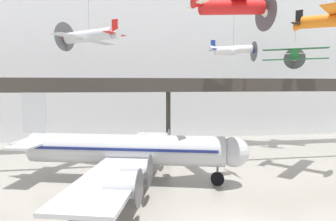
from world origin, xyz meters
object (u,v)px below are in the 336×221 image
suspended_plane_orange_highwing (334,20)px  airliner_silver_main (125,150)px  suspended_plane_red_highwing (232,7)px  suspended_plane_white_twin (233,50)px  suspended_plane_silver_racer (89,36)px  suspended_plane_green_biplane (295,55)px

suspended_plane_orange_highwing → airliner_silver_main: bearing=-134.6°
suspended_plane_orange_highwing → suspended_plane_red_highwing: 11.69m
suspended_plane_red_highwing → suspended_plane_white_twin: bearing=59.9°
suspended_plane_silver_racer → suspended_plane_red_highwing: (13.73, -8.71, 1.69)m
airliner_silver_main → suspended_plane_silver_racer: 14.02m
suspended_plane_white_twin → suspended_plane_green_biplane: suspended_plane_white_twin is taller
suspended_plane_green_biplane → suspended_plane_orange_highwing: suspended_plane_orange_highwing is taller
airliner_silver_main → suspended_plane_white_twin: bearing=52.1°
airliner_silver_main → suspended_plane_green_biplane: bearing=42.6°
suspended_plane_white_twin → suspended_plane_red_highwing: suspended_plane_red_highwing is taller
airliner_silver_main → suspended_plane_silver_racer: suspended_plane_silver_racer is taller
suspended_plane_white_twin → suspended_plane_red_highwing: size_ratio=0.83×
airliner_silver_main → suspended_plane_red_highwing: bearing=2.2°
suspended_plane_white_twin → suspended_plane_green_biplane: 10.86m
airliner_silver_main → suspended_plane_white_twin: (15.72, 11.45, 11.37)m
suspended_plane_silver_racer → suspended_plane_green_biplane: (30.16, 7.00, -1.03)m
suspended_plane_red_highwing → suspended_plane_silver_racer: bearing=139.8°
suspended_plane_green_biplane → suspended_plane_orange_highwing: (-4.82, -14.45, 2.19)m
airliner_silver_main → suspended_plane_orange_highwing: size_ratio=3.40×
airliner_silver_main → suspended_plane_orange_highwing: suspended_plane_orange_highwing is taller
suspended_plane_orange_highwing → suspended_plane_white_twin: bearing=163.5°
airliner_silver_main → suspended_plane_red_highwing: (9.99, -2.47, 13.68)m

